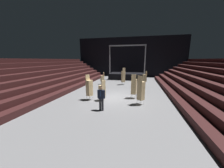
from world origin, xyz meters
name	(u,v)px	position (x,y,z in m)	size (l,w,h in m)	color
ground_plane	(115,97)	(0.00, 0.00, -0.05)	(22.00, 30.00, 0.10)	slate
arena_end_wall	(129,57)	(0.00, 15.00, 4.00)	(22.00, 0.30, 8.00)	black
bleacher_bank_left	(49,75)	(-8.00, 1.00, 1.80)	(6.00, 24.00, 3.60)	black
bleacher_bank_right	(209,80)	(8.00, 1.00, 1.80)	(6.00, 24.00, 3.60)	black
stage_riser	(127,76)	(0.00, 11.33, 0.61)	(6.39, 3.53, 5.88)	black
man_with_tie	(101,97)	(-0.31, -3.28, 0.99)	(0.57, 0.28, 1.75)	black
chair_stack_front_left	(141,90)	(2.34, -1.53, 1.15)	(0.62, 0.62, 2.31)	#B2B5BA
chair_stack_front_right	(89,88)	(-2.01, -1.35, 1.11)	(0.59, 0.59, 2.22)	#B2B5BA
chair_stack_mid_left	(145,78)	(2.94, 6.91, 0.94)	(0.56, 0.56, 1.88)	#B2B5BA
chair_stack_mid_right	(102,90)	(-0.88, -1.26, 0.90)	(0.61, 0.61, 1.79)	#B2B5BA
chair_stack_mid_centre	(123,76)	(-0.02, 5.86, 1.19)	(0.61, 0.61, 2.39)	#B2B5BA
chair_stack_rear_left	(134,86)	(1.74, -0.02, 1.11)	(0.52, 0.52, 2.22)	#B2B5BA
chair_stack_rear_right	(102,78)	(-2.96, 5.51, 0.86)	(0.61, 0.61, 1.71)	#B2B5BA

